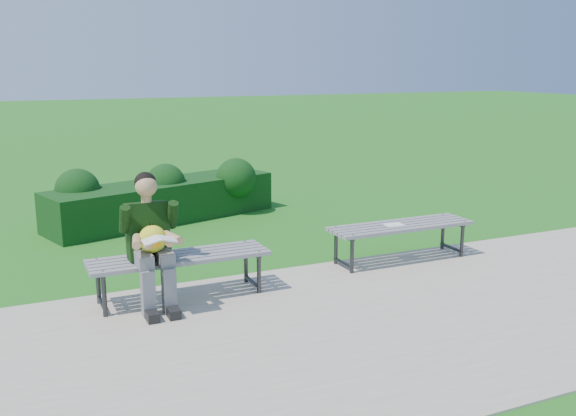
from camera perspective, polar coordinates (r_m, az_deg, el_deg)
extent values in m
plane|color=#357A23|center=(7.39, -2.66, -5.84)|extent=(80.00, 80.00, 0.00)
cube|color=#B5AD98|center=(5.90, 3.77, -10.65)|extent=(30.00, 3.50, 0.02)
cube|color=#17380E|center=(9.98, -11.01, 0.60)|extent=(3.67, 1.89, 0.60)
sphere|color=#17380E|center=(9.68, -18.20, 1.46)|extent=(0.80, 0.80, 0.64)
sphere|color=#17380E|center=(9.95, -10.82, 2.16)|extent=(0.76, 0.76, 0.61)
sphere|color=#17380E|center=(10.26, -4.64, 2.66)|extent=(0.80, 0.80, 0.64)
cube|color=gray|center=(6.35, -9.13, -4.85)|extent=(1.80, 0.08, 0.04)
cube|color=gray|center=(6.44, -9.38, -4.59)|extent=(1.80, 0.08, 0.04)
cube|color=gray|center=(6.54, -9.62, -4.34)|extent=(1.80, 0.08, 0.04)
cube|color=gray|center=(6.64, -9.85, -4.10)|extent=(1.80, 0.08, 0.04)
cube|color=gray|center=(6.73, -10.08, -3.86)|extent=(1.80, 0.08, 0.04)
cylinder|color=#2D2D30|center=(6.29, -16.02, -7.51)|extent=(0.04, 0.04, 0.41)
cylinder|color=#2D2D30|center=(6.65, -16.52, -6.45)|extent=(0.04, 0.04, 0.41)
cylinder|color=#2D2D30|center=(6.41, -16.38, -5.43)|extent=(0.04, 0.42, 0.04)
cylinder|color=#2D2D30|center=(6.52, -16.20, -8.17)|extent=(0.04, 0.42, 0.04)
cylinder|color=gray|center=(6.20, -16.13, -5.40)|extent=(0.02, 0.02, 0.01)
cylinder|color=gray|center=(6.59, -16.67, -4.36)|extent=(0.02, 0.02, 0.01)
cylinder|color=#2D2D30|center=(6.67, -2.60, -5.87)|extent=(0.04, 0.04, 0.41)
cylinder|color=#2D2D30|center=(7.00, -3.76, -4.97)|extent=(0.04, 0.04, 0.41)
cylinder|color=#2D2D30|center=(6.78, -3.21, -3.94)|extent=(0.04, 0.42, 0.04)
cylinder|color=#2D2D30|center=(6.88, -3.18, -6.56)|extent=(0.04, 0.42, 0.04)
cylinder|color=gray|center=(6.58, -2.56, -3.86)|extent=(0.02, 0.02, 0.01)
cylinder|color=gray|center=(6.95, -3.84, -2.97)|extent=(0.02, 0.02, 0.01)
cube|color=gray|center=(7.65, 10.88, -1.90)|extent=(1.80, 0.09, 0.04)
cube|color=gray|center=(7.73, 10.43, -1.73)|extent=(1.80, 0.08, 0.04)
cube|color=gray|center=(7.82, 10.00, -1.56)|extent=(1.80, 0.08, 0.04)
cube|color=gray|center=(7.90, 9.58, -1.39)|extent=(1.80, 0.09, 0.04)
cube|color=gray|center=(7.98, 9.17, -1.23)|extent=(1.80, 0.09, 0.04)
cylinder|color=#2D2D30|center=(7.32, 5.70, -4.23)|extent=(0.04, 0.04, 0.41)
cylinder|color=#2D2D30|center=(7.63, 4.28, -3.49)|extent=(0.04, 0.04, 0.41)
cylinder|color=#2D2D30|center=(7.42, 5.00, -2.50)|extent=(0.04, 0.42, 0.04)
cylinder|color=#2D2D30|center=(7.52, 4.95, -4.91)|extent=(0.04, 0.42, 0.04)
cylinder|color=gray|center=(7.23, 5.82, -2.38)|extent=(0.02, 0.02, 0.01)
cylinder|color=gray|center=(7.58, 4.24, -1.65)|extent=(0.02, 0.02, 0.01)
cylinder|color=#2D2D30|center=(8.18, 15.22, -2.80)|extent=(0.04, 0.04, 0.41)
cylinder|color=#2D2D30|center=(8.47, 13.59, -2.19)|extent=(0.04, 0.04, 0.41)
cylinder|color=#2D2D30|center=(8.28, 14.46, -1.27)|extent=(0.04, 0.42, 0.04)
cylinder|color=#2D2D30|center=(8.36, 14.34, -3.45)|extent=(0.04, 0.42, 0.04)
cylinder|color=gray|center=(8.11, 15.40, -1.13)|extent=(0.02, 0.02, 0.01)
cylinder|color=gray|center=(8.42, 13.61, -0.52)|extent=(0.02, 0.02, 0.01)
cube|color=slate|center=(6.28, -12.80, -4.38)|extent=(0.14, 0.42, 0.13)
cube|color=slate|center=(6.32, -11.02, -4.19)|extent=(0.14, 0.42, 0.13)
cube|color=slate|center=(6.21, -12.32, -7.40)|extent=(0.12, 0.13, 0.45)
cube|color=slate|center=(6.25, -10.52, -7.18)|extent=(0.12, 0.13, 0.45)
cube|color=black|center=(6.18, -12.04, -9.27)|extent=(0.11, 0.26, 0.09)
cube|color=black|center=(6.22, -10.22, -9.04)|extent=(0.11, 0.26, 0.09)
cube|color=black|center=(6.43, -12.39, -1.97)|extent=(0.40, 0.30, 0.59)
cylinder|color=tan|center=(6.34, -12.49, 0.78)|extent=(0.10, 0.10, 0.08)
sphere|color=tan|center=(6.30, -12.50, 1.91)|extent=(0.21, 0.21, 0.21)
sphere|color=black|center=(6.32, -12.57, 2.22)|extent=(0.21, 0.21, 0.21)
cylinder|color=black|center=(6.26, -14.32, -0.97)|extent=(0.10, 0.21, 0.30)
cylinder|color=black|center=(6.35, -10.24, -0.58)|extent=(0.10, 0.21, 0.30)
cylinder|color=tan|center=(6.10, -13.30, -2.92)|extent=(0.14, 0.31, 0.08)
cylinder|color=tan|center=(6.17, -10.21, -2.60)|extent=(0.14, 0.31, 0.08)
sphere|color=tan|center=(5.96, -12.34, -3.23)|extent=(0.09, 0.09, 0.09)
sphere|color=tan|center=(6.00, -10.48, -3.03)|extent=(0.09, 0.09, 0.09)
sphere|color=yellow|center=(6.23, -11.94, -2.71)|extent=(0.26, 0.26, 0.26)
cone|color=orange|center=(6.13, -11.71, -3.02)|extent=(0.08, 0.08, 0.08)
cone|color=black|center=(6.21, -12.15, -1.54)|extent=(0.03, 0.05, 0.08)
cone|color=black|center=(6.22, -11.90, -1.54)|extent=(0.03, 0.04, 0.07)
sphere|color=white|center=(6.12, -12.17, -2.71)|extent=(0.05, 0.05, 0.05)
sphere|color=white|center=(6.14, -11.35, -2.62)|extent=(0.05, 0.05, 0.05)
cube|color=white|center=(5.94, -12.08, -2.84)|extent=(0.15, 0.20, 0.05)
cube|color=white|center=(5.97, -10.68, -2.69)|extent=(0.15, 0.20, 0.05)
cube|color=white|center=(7.75, 9.40, -1.47)|extent=(0.23, 0.18, 0.01)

